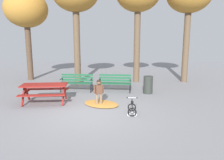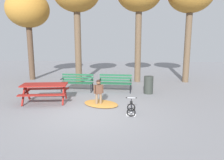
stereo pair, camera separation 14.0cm
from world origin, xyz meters
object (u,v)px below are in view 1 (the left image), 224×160
picnic_table (45,88)px  park_bench_left (115,82)px  kids_bicycle (132,108)px  child_standing (99,90)px  trash_bin (148,85)px  park_bench_far_left (77,81)px

picnic_table → park_bench_left: 3.43m
kids_bicycle → picnic_table: bearing=161.4°
child_standing → trash_bin: 2.95m
park_bench_far_left → park_bench_left: (1.90, -0.00, 0.00)m
park_bench_far_left → park_bench_left: size_ratio=1.00×
picnic_table → park_bench_far_left: 2.21m
park_bench_left → kids_bicycle: size_ratio=2.87×
picnic_table → park_bench_far_left: (0.87, 2.03, -0.08)m
park_bench_left → kids_bicycle: park_bench_left is taller
picnic_table → kids_bicycle: size_ratio=3.48×
child_standing → kids_bicycle: size_ratio=1.82×
picnic_table → child_standing: size_ratio=1.92×
child_standing → trash_bin: size_ratio=1.23×
kids_bicycle → child_standing: bearing=143.7°
picnic_table → trash_bin: size_ratio=2.37×
child_standing → picnic_table: bearing=173.5°
park_bench_far_left → trash_bin: park_bench_far_left is taller
park_bench_far_left → park_bench_left: bearing=-0.1°
kids_bicycle → park_bench_left: bearing=102.8°
park_bench_far_left → trash_bin: size_ratio=1.95×
park_bench_left → child_standing: bearing=-103.0°
park_bench_far_left → child_standing: (1.37, -2.28, 0.09)m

